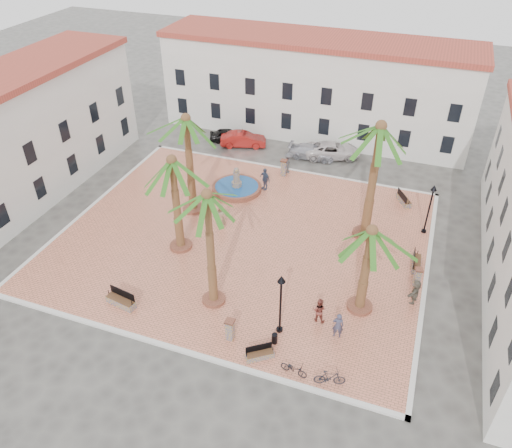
# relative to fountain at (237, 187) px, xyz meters

# --- Properties ---
(ground) EXTENTS (120.00, 120.00, 0.00)m
(ground) POSITION_rel_fountain_xyz_m (2.92, -6.02, -0.44)
(ground) COLOR #56544F
(ground) RESTS_ON ground
(plaza) EXTENTS (26.00, 22.00, 0.15)m
(plaza) POSITION_rel_fountain_xyz_m (2.92, -6.02, -0.37)
(plaza) COLOR #E07F5E
(plaza) RESTS_ON ground
(kerb_n) EXTENTS (26.30, 0.30, 0.16)m
(kerb_n) POSITION_rel_fountain_xyz_m (2.92, 4.98, -0.36)
(kerb_n) COLOR silver
(kerb_n) RESTS_ON ground
(kerb_s) EXTENTS (26.30, 0.30, 0.16)m
(kerb_s) POSITION_rel_fountain_xyz_m (2.92, -17.02, -0.36)
(kerb_s) COLOR silver
(kerb_s) RESTS_ON ground
(kerb_e) EXTENTS (0.30, 22.30, 0.16)m
(kerb_e) POSITION_rel_fountain_xyz_m (15.92, -6.02, -0.36)
(kerb_e) COLOR silver
(kerb_e) RESTS_ON ground
(kerb_w) EXTENTS (0.30, 22.30, 0.16)m
(kerb_w) POSITION_rel_fountain_xyz_m (-10.08, -6.02, -0.36)
(kerb_w) COLOR silver
(kerb_w) RESTS_ON ground
(building_north) EXTENTS (30.40, 7.40, 9.50)m
(building_north) POSITION_rel_fountain_xyz_m (2.92, 13.98, 4.32)
(building_north) COLOR white
(building_north) RESTS_ON ground
(building_west) EXTENTS (6.40, 24.40, 10.00)m
(building_west) POSITION_rel_fountain_xyz_m (-16.07, -6.02, 4.58)
(building_west) COLOR white
(building_west) RESTS_ON ground
(fountain) EXTENTS (4.14, 4.14, 2.14)m
(fountain) POSITION_rel_fountain_xyz_m (0.00, 0.00, 0.00)
(fountain) COLOR brown
(fountain) RESTS_ON plaza
(palm_nw) EXTENTS (5.35, 5.35, 8.13)m
(palm_nw) POSITION_rel_fountain_xyz_m (-2.11, -3.95, 6.58)
(palm_nw) COLOR brown
(palm_nw) RESTS_ON plaza
(palm_sw) EXTENTS (5.15, 5.15, 7.36)m
(palm_sw) POSITION_rel_fountain_xyz_m (-0.85, -8.59, 5.88)
(palm_sw) COLOR brown
(palm_sw) RESTS_ON plaza
(palm_s) EXTENTS (4.72, 4.72, 8.16)m
(palm_s) POSITION_rel_fountain_xyz_m (3.58, -12.79, 6.72)
(palm_s) COLOR brown
(palm_s) RESTS_ON plaza
(palm_e) EXTENTS (5.08, 5.08, 6.24)m
(palm_e) POSITION_rel_fountain_xyz_m (12.26, -10.27, 4.81)
(palm_e) COLOR brown
(palm_e) RESTS_ON plaza
(palm_ne) EXTENTS (5.71, 5.71, 9.06)m
(palm_ne) POSITION_rel_fountain_xyz_m (11.22, -2.62, 7.41)
(palm_ne) COLOR brown
(palm_ne) RESTS_ON plaza
(bench_s) EXTENTS (2.07, 0.94, 1.05)m
(bench_s) POSITION_rel_fountain_xyz_m (-1.65, -15.08, 0.01)
(bench_s) COLOR gray
(bench_s) RESTS_ON plaza
(bench_se) EXTENTS (1.58, 1.33, 0.84)m
(bench_se) POSITION_rel_fountain_xyz_m (7.79, -16.03, -0.05)
(bench_se) COLOR gray
(bench_se) RESTS_ON plaza
(bench_e) EXTENTS (0.69, 1.91, 0.99)m
(bench_e) POSITION_rel_fountain_xyz_m (15.15, -5.10, -0.01)
(bench_e) COLOR gray
(bench_e) RESTS_ON plaza
(bench_ne) EXTENTS (1.39, 1.85, 0.96)m
(bench_ne) POSITION_rel_fountain_xyz_m (13.43, 2.79, -0.02)
(bench_ne) COLOR gray
(bench_ne) RESTS_ON plaza
(lamppost_s) EXTENTS (0.46, 0.46, 4.24)m
(lamppost_s) POSITION_rel_fountain_xyz_m (8.21, -13.75, 2.58)
(lamppost_s) COLOR black
(lamppost_s) RESTS_ON plaza
(lamppost_e) EXTENTS (0.44, 0.44, 4.06)m
(lamppost_e) POSITION_rel_fountain_xyz_m (15.32, -0.77, 2.46)
(lamppost_e) COLOR black
(lamppost_e) RESTS_ON plaza
(bollard_se) EXTENTS (0.52, 0.52, 1.46)m
(bollard_se) POSITION_rel_fountain_xyz_m (5.75, -15.30, 0.47)
(bollard_se) COLOR gray
(bollard_se) RESTS_ON plaza
(bollard_n) EXTENTS (0.57, 0.57, 1.51)m
(bollard_n) POSITION_rel_fountain_xyz_m (2.95, 3.73, 0.49)
(bollard_n) COLOR gray
(bollard_n) RESTS_ON plaza
(bollard_e) EXTENTS (0.59, 0.59, 1.36)m
(bollard_e) POSITION_rel_fountain_xyz_m (15.32, -6.97, 0.41)
(bollard_e) COLOR gray
(bollard_e) RESTS_ON plaza
(litter_bin) EXTENTS (0.34, 0.34, 0.66)m
(litter_bin) POSITION_rel_fountain_xyz_m (8.22, -14.72, 0.04)
(litter_bin) COLOR black
(litter_bin) RESTS_ON plaza
(cyclist_a) EXTENTS (0.70, 0.52, 1.77)m
(cyclist_a) POSITION_rel_fountain_xyz_m (11.46, -13.03, 0.59)
(cyclist_a) COLOR #3B3C55
(cyclist_a) RESTS_ON plaza
(bicycle_a) EXTENTS (1.60, 0.76, 0.81)m
(bicycle_a) POSITION_rel_fountain_xyz_m (9.86, -16.42, 0.11)
(bicycle_a) COLOR black
(bicycle_a) RESTS_ON plaza
(cyclist_b) EXTENTS (0.82, 0.64, 1.68)m
(cyclist_b) POSITION_rel_fountain_xyz_m (10.13, -12.18, 0.55)
(cyclist_b) COLOR brown
(cyclist_b) RESTS_ON plaza
(bicycle_b) EXTENTS (1.75, 0.93, 1.01)m
(bicycle_b) POSITION_rel_fountain_xyz_m (11.80, -16.42, 0.21)
(bicycle_b) COLOR black
(bicycle_b) RESTS_ON plaza
(pedestrian_fountain_a) EXTENTS (1.06, 0.96, 1.82)m
(pedestrian_fountain_a) POSITION_rel_fountain_xyz_m (0.80, -5.13, 0.62)
(pedestrian_fountain_a) COLOR #8A7352
(pedestrian_fountain_a) RESTS_ON plaza
(pedestrian_fountain_b) EXTENTS (1.24, 0.99, 1.96)m
(pedestrian_fountain_b) POSITION_rel_fountain_xyz_m (2.15, 0.99, 0.69)
(pedestrian_fountain_b) COLOR #38445E
(pedestrian_fountain_b) RESTS_ON plaza
(pedestrian_north) EXTENTS (0.94, 1.35, 1.90)m
(pedestrian_north) POSITION_rel_fountain_xyz_m (3.18, 4.38, 0.66)
(pedestrian_north) COLOR #45454A
(pedestrian_north) RESTS_ON plaza
(pedestrian_east) EXTENTS (0.93, 1.66, 1.71)m
(pedestrian_east) POSITION_rel_fountain_xyz_m (15.32, -8.61, 0.56)
(pedestrian_east) COLOR #645D4F
(pedestrian_east) RESTS_ON plaza
(car_black) EXTENTS (3.90, 2.73, 1.23)m
(car_black) POSITION_rel_fountain_xyz_m (-4.42, 8.72, 0.18)
(car_black) COLOR black
(car_black) RESTS_ON ground
(car_red) EXTENTS (4.65, 2.81, 1.45)m
(car_red) POSITION_rel_fountain_xyz_m (-2.55, 8.12, 0.28)
(car_red) COLOR maroon
(car_red) RESTS_ON ground
(car_silver) EXTENTS (4.45, 2.00, 1.26)m
(car_silver) POSITION_rel_fountain_xyz_m (4.37, 8.01, 0.19)
(car_silver) COLOR silver
(car_silver) RESTS_ON ground
(car_white) EXTENTS (5.72, 4.02, 1.45)m
(car_white) POSITION_rel_fountain_xyz_m (6.13, 8.84, 0.28)
(car_white) COLOR silver
(car_white) RESTS_ON ground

